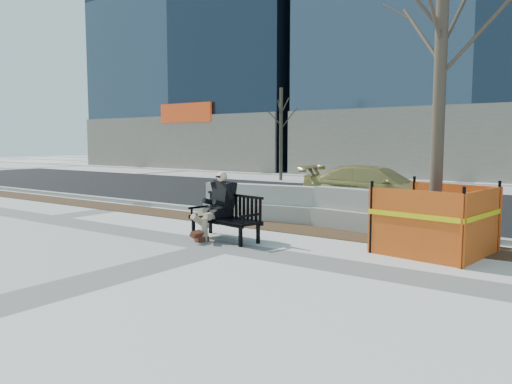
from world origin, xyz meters
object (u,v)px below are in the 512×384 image
bench (225,239)px  jersey_barrier_right (378,233)px  jersey_barrier_left (261,219)px  sedan (376,209)px  tree_fence (434,252)px  seated_man (219,237)px

bench → jersey_barrier_right: (2.36, 2.72, 0.00)m
jersey_barrier_left → sedan: bearing=56.9°
bench → tree_fence: 4.24m
jersey_barrier_left → jersey_barrier_right: (3.34, -0.03, 0.00)m
sedan → jersey_barrier_right: bearing=-162.7°
bench → jersey_barrier_right: 3.60m
bench → tree_fence: (4.02, 1.35, 0.00)m
bench → seated_man: size_ratio=1.25×
tree_fence → jersey_barrier_left: bearing=164.4°
bench → tree_fence: tree_fence is taller
bench → jersey_barrier_left: size_ratio=0.55×
sedan → jersey_barrier_left: sedan is taller
sedan → jersey_barrier_left: bearing=148.7°
seated_man → sedan: 6.41m
seated_man → sedan: bearing=92.4°
seated_man → tree_fence: tree_fence is taller
seated_man → sedan: seated_man is taller
seated_man → tree_fence: 4.44m
seated_man → tree_fence: size_ratio=0.21×
seated_man → jersey_barrier_right: 3.69m
bench → jersey_barrier_right: size_ratio=0.54×
jersey_barrier_left → jersey_barrier_right: 3.34m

